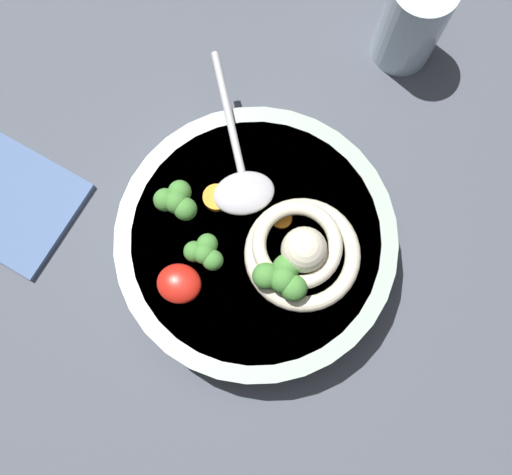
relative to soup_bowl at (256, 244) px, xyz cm
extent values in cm
cube|color=#474C56|center=(-1.91, -3.81, -5.37)|extent=(107.07, 107.07, 4.40)
cylinder|color=#9EB2A3|center=(0.00, 0.00, -0.10)|extent=(27.61, 27.61, 6.14)
cylinder|color=gold|center=(0.00, 0.00, 0.14)|extent=(24.30, 24.30, 5.65)
torus|color=beige|center=(-4.72, 0.61, 3.73)|extent=(11.05, 11.05, 1.52)
torus|color=beige|center=(-4.00, 0.14, 4.95)|extent=(11.84, 11.84, 1.37)
sphere|color=beige|center=(-4.72, 0.61, 5.71)|extent=(4.29, 4.29, 4.29)
ellipsoid|color=#B7B7BC|center=(2.21, -4.29, 3.77)|extent=(7.35, 6.66, 1.60)
cylinder|color=#B7B7BC|center=(5.65, -10.96, 3.77)|extent=(7.59, 13.70, 0.80)
ellipsoid|color=red|center=(5.74, 6.34, 3.91)|extent=(4.21, 3.79, 1.89)
cylinder|color=#7A9E60|center=(7.99, -0.84, 3.58)|extent=(1.14, 1.14, 1.22)
sphere|color=#478938|center=(7.99, -0.84, 5.30)|extent=(2.23, 2.23, 2.23)
sphere|color=#478938|center=(9.11, -0.84, 5.10)|extent=(2.23, 2.23, 2.23)
sphere|color=#478938|center=(6.98, -0.43, 5.20)|extent=(2.23, 2.23, 2.23)
sphere|color=#478938|center=(7.99, -1.95, 5.14)|extent=(2.23, 2.23, 2.23)
cylinder|color=#7A9E60|center=(-3.53, 3.80, 3.64)|extent=(1.27, 1.27, 1.36)
sphere|color=#478938|center=(-3.53, 3.80, 5.57)|extent=(2.49, 2.49, 2.49)
sphere|color=#478938|center=(-2.29, 3.80, 5.34)|extent=(2.49, 2.49, 2.49)
sphere|color=#478938|center=(-4.66, 4.25, 5.45)|extent=(2.49, 2.49, 2.49)
sphere|color=#478938|center=(-3.53, 2.55, 5.39)|extent=(2.49, 2.49, 2.49)
cylinder|color=#7A9E60|center=(4.10, 3.21, 3.51)|extent=(1.01, 1.01, 1.09)
sphere|color=#478938|center=(4.10, 3.21, 5.05)|extent=(1.99, 1.99, 1.99)
sphere|color=#478938|center=(5.10, 3.21, 4.87)|extent=(1.99, 1.99, 1.99)
sphere|color=#478938|center=(3.20, 3.57, 4.96)|extent=(1.99, 1.99, 1.99)
sphere|color=#478938|center=(4.10, 2.21, 4.90)|extent=(1.99, 1.99, 1.99)
cylinder|color=orange|center=(-2.15, -2.43, 3.20)|extent=(2.08, 2.08, 0.46)
cylinder|color=orange|center=(4.74, -2.78, 3.36)|extent=(2.64, 2.64, 0.78)
cylinder|color=silver|center=(-10.05, -27.50, 2.41)|extent=(6.91, 6.91, 11.16)
cube|color=#4C6693|center=(27.24, 1.64, -2.77)|extent=(16.66, 15.26, 0.80)
camera|label=1|loc=(-3.34, 12.58, 57.35)|focal=40.62mm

